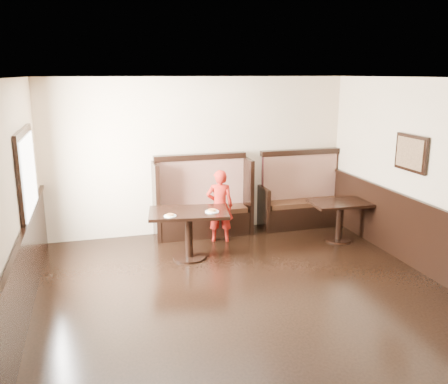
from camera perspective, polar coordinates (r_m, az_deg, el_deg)
name	(u,v)px	position (r m, az deg, el deg)	size (l,w,h in m)	color
ground	(266,321)	(5.84, 5.07, -15.18)	(7.00, 7.00, 0.00)	black
room_shell	(235,262)	(5.70, 1.37, -8.42)	(7.00, 7.00, 7.00)	beige
booth_main	(202,206)	(8.58, -2.62, -1.65)	(1.75, 0.72, 1.45)	black
booth_neighbor	(301,201)	(9.21, 9.28, -1.02)	(1.65, 0.72, 1.45)	black
table_main	(189,222)	(7.43, -4.27, -3.65)	(1.32, 0.94, 0.78)	black
table_neighbor	(340,212)	(8.46, 13.74, -2.32)	(1.03, 0.70, 0.70)	black
child	(220,206)	(8.16, -0.51, -1.68)	(0.46, 0.30, 1.27)	#A81B11
pizza_plate_left	(170,215)	(7.14, -6.50, -2.81)	(0.19, 0.19, 0.03)	white
pizza_plate_right	(212,211)	(7.31, -1.44, -2.29)	(0.22, 0.22, 0.04)	white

